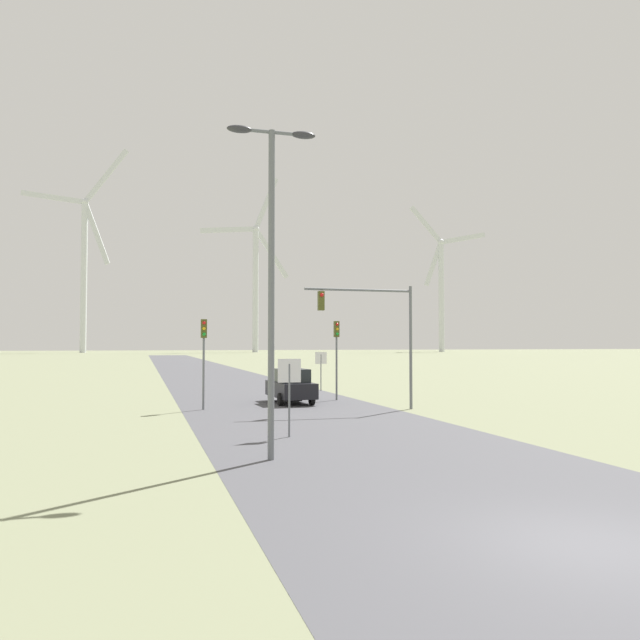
# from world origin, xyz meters

# --- Properties ---
(ground_plane) EXTENTS (600.00, 600.00, 0.00)m
(ground_plane) POSITION_xyz_m (0.00, 0.00, 0.00)
(ground_plane) COLOR #757A5B
(road_surface) EXTENTS (10.00, 240.00, 0.01)m
(road_surface) POSITION_xyz_m (0.00, 48.00, 0.00)
(road_surface) COLOR #47474C
(road_surface) RESTS_ON ground
(streetlamp) EXTENTS (2.51, 0.32, 9.15)m
(streetlamp) POSITION_xyz_m (-3.39, 8.47, 5.76)
(streetlamp) COLOR slate
(streetlamp) RESTS_ON ground
(stop_sign_near) EXTENTS (0.81, 0.07, 2.65)m
(stop_sign_near) POSITION_xyz_m (-1.97, 12.38, 1.86)
(stop_sign_near) COLOR slate
(stop_sign_near) RESTS_ON ground
(stop_sign_far) EXTENTS (0.81, 0.07, 2.62)m
(stop_sign_far) POSITION_xyz_m (4.80, 31.99, 1.83)
(stop_sign_far) COLOR slate
(stop_sign_far) RESTS_ON ground
(traffic_light_post_near_left) EXTENTS (0.28, 0.34, 4.35)m
(traffic_light_post_near_left) POSITION_xyz_m (-3.94, 22.04, 3.17)
(traffic_light_post_near_left) COLOR slate
(traffic_light_post_near_left) RESTS_ON ground
(traffic_light_post_near_right) EXTENTS (0.28, 0.34, 4.44)m
(traffic_light_post_near_right) POSITION_xyz_m (3.75, 25.15, 3.24)
(traffic_light_post_near_right) COLOR slate
(traffic_light_post_near_right) RESTS_ON ground
(traffic_light_mast_overhead) EXTENTS (5.42, 0.35, 5.98)m
(traffic_light_mast_overhead) POSITION_xyz_m (3.89, 19.62, 4.34)
(traffic_light_mast_overhead) COLOR slate
(traffic_light_mast_overhead) RESTS_ON ground
(car_approaching) EXTENTS (1.98, 4.17, 1.83)m
(car_approaching) POSITION_xyz_m (0.86, 24.12, 0.91)
(car_approaching) COLOR black
(car_approaching) RESTS_ON ground
(wind_turbine_left) EXTENTS (37.17, 13.30, 72.48)m
(wind_turbine_left) POSITION_xyz_m (-26.73, 225.62, 33.05)
(wind_turbine_left) COLOR silver
(wind_turbine_left) RESTS_ON ground
(wind_turbine_center) EXTENTS (34.69, 10.04, 66.79)m
(wind_turbine_center) POSITION_xyz_m (33.89, 221.36, 28.91)
(wind_turbine_center) COLOR silver
(wind_turbine_center) RESTS_ON ground
(wind_turbine_right) EXTENTS (30.09, 6.07, 57.64)m
(wind_turbine_right) POSITION_xyz_m (106.55, 213.78, 26.75)
(wind_turbine_right) COLOR silver
(wind_turbine_right) RESTS_ON ground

